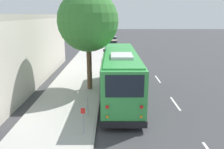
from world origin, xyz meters
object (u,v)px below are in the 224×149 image
Objects in this scene: sign_post_near at (83,121)px; sign_post_far at (88,107)px; parked_sedan_black at (113,49)px; street_tree at (88,17)px; shuttle_bus at (120,72)px; parked_sedan_gray at (112,57)px; parked_sedan_tan at (112,44)px; parked_sedan_silver at (113,40)px.

sign_post_far is at bearing 0.00° from sign_post_near.
parked_sedan_black is at bearing -3.68° from sign_post_near.
shuttle_bus is at bearing -124.27° from street_tree.
sign_post_far is (-23.01, 1.61, 0.13)m from parked_sedan_black.
parked_sedan_gray is at bearing -9.54° from street_tree.
sign_post_near reaches higher than sign_post_far.
parked_sedan_gray is at bearing 176.53° from parked_sedan_tan.
shuttle_bus is 2.37× the size of parked_sedan_black.
shuttle_bus is at bearing -175.04° from parked_sedan_black.
parked_sedan_black is at bearing -2.10° from parked_sedan_gray.
parked_sedan_silver reaches higher than parked_sedan_gray.
shuttle_bus reaches higher than sign_post_near.
parked_sedan_gray is 13.56m from parked_sedan_tan.
shuttle_bus is at bearing -20.16° from sign_post_near.
sign_post_far is at bearing -175.96° from street_tree.
parked_sedan_gray is at bearing 178.87° from parked_sedan_silver.
sign_post_far reaches higher than parked_sedan_gray.
shuttle_bus is at bearing -179.14° from parked_sedan_gray.
parked_sedan_gray is at bearing 2.15° from shuttle_bus.
parked_sedan_tan is at bearing -1.59° from parked_sedan_gray.
parked_sedan_tan is at bearing 178.05° from parked_sedan_silver.
parked_sedan_tan is 0.52× the size of street_tree.
sign_post_near is (-25.05, 1.61, 0.27)m from parked_sedan_black.
parked_sedan_black is at bearing -6.33° from street_tree.
parked_sedan_gray is at bearing -177.01° from parked_sedan_black.
parked_sedan_tan is 1.02× the size of parked_sedan_silver.
shuttle_bus reaches higher than sign_post_far.
shuttle_bus reaches higher than parked_sedan_gray.
street_tree is 5.97× the size of sign_post_near.
parked_sedan_gray is 20.43m from parked_sedan_silver.
street_tree is 7.28m from sign_post_far.
sign_post_near is (-18.53, 1.53, 0.28)m from parked_sedan_gray.
parked_sedan_gray is 18.60m from sign_post_near.
street_tree is at bearing 177.34° from parked_sedan_black.
parked_sedan_silver is (6.87, -0.17, 0.00)m from parked_sedan_tan.
sign_post_near reaches higher than parked_sedan_tan.
parked_sedan_gray is 3.99× the size of sign_post_far.
parked_sedan_gray is 0.55× the size of street_tree.
parked_sedan_silver is at bearing -2.00° from parked_sedan_gray.
shuttle_bus is 4.27m from sign_post_far.
sign_post_near is at bearing 159.71° from shuttle_bus.
shuttle_bus is 33.40m from parked_sedan_silver.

